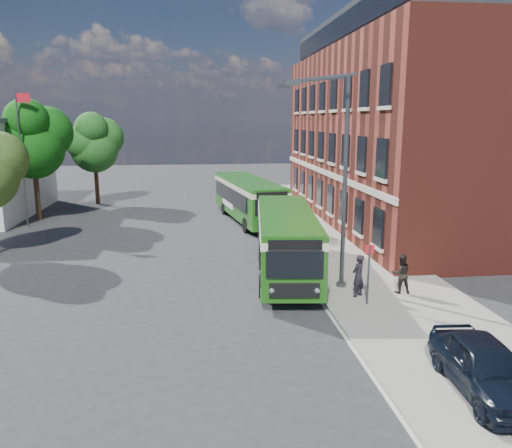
{
  "coord_description": "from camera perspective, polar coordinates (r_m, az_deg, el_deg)",
  "views": [
    {
      "loc": [
        -0.89,
        -22.02,
        7.24
      ],
      "look_at": [
        1.91,
        1.72,
        2.2
      ],
      "focal_mm": 35.0,
      "sensor_mm": 36.0,
      "label": 1
    }
  ],
  "objects": [
    {
      "name": "tree_mid",
      "position": [
        39.14,
        -24.15,
        8.9
      ],
      "size": [
        5.14,
        4.89,
        8.68
      ],
      "color": "#392314",
      "rests_on": "ground"
    },
    {
      "name": "pedestrian_b",
      "position": [
        21.57,
        16.24,
        -5.46
      ],
      "size": [
        0.86,
        0.7,
        1.65
      ],
      "primitive_type": "imported",
      "rotation": [
        0.0,
        0.0,
        3.05
      ],
      "color": "black",
      "rests_on": "pavement"
    },
    {
      "name": "parked_car",
      "position": [
        14.88,
        24.7,
        -14.58
      ],
      "size": [
        2.0,
        4.34,
        1.44
      ],
      "primitive_type": "imported",
      "rotation": [
        0.0,
        0.0,
        -0.07
      ],
      "color": "black",
      "rests_on": "pavement"
    },
    {
      "name": "brick_office",
      "position": [
        37.14,
        17.22,
        10.96
      ],
      "size": [
        12.1,
        26.0,
        14.2
      ],
      "color": "maroon",
      "rests_on": "ground"
    },
    {
      "name": "bus_rear",
      "position": [
        35.95,
        -0.9,
        3.25
      ],
      "size": [
        4.33,
        11.6,
        3.02
      ],
      "color": "#1D5C16",
      "rests_on": "ground"
    },
    {
      "name": "ground",
      "position": [
        23.2,
        -4.23,
        -6.31
      ],
      "size": [
        120.0,
        120.0,
        0.0
      ],
      "primitive_type": "plane",
      "color": "#2B2B2E",
      "rests_on": "ground"
    },
    {
      "name": "bus_stop_sign",
      "position": [
        19.81,
        12.75,
        -5.21
      ],
      "size": [
        0.35,
        0.08,
        2.52
      ],
      "color": "#3E4043",
      "rests_on": "ground"
    },
    {
      "name": "bus_front",
      "position": [
        23.5,
        3.46,
        -1.42
      ],
      "size": [
        3.7,
        10.46,
        3.02
      ],
      "color": "#1D5614",
      "rests_on": "ground"
    },
    {
      "name": "flagpole",
      "position": [
        36.95,
        -25.17,
        7.22
      ],
      "size": [
        0.95,
        0.1,
        9.0
      ],
      "color": "#3E4043",
      "rests_on": "ground"
    },
    {
      "name": "tree_right",
      "position": [
        45.01,
        -17.96,
        8.88
      ],
      "size": [
        4.64,
        4.41,
        7.84
      ],
      "color": "#392314",
      "rests_on": "ground"
    },
    {
      "name": "street_lamp",
      "position": [
        20.97,
        9.2,
        5.04
      ],
      "size": [
        2.96,
        2.38,
        9.0
      ],
      "color": "#3E4043",
      "rests_on": "ground"
    },
    {
      "name": "kerb_line",
      "position": [
        31.26,
        2.36,
        -1.49
      ],
      "size": [
        0.12,
        48.0,
        0.01
      ],
      "primitive_type": "cube",
      "color": "beige",
      "rests_on": "ground"
    },
    {
      "name": "pedestrian_a",
      "position": [
        20.71,
        11.61,
        -5.8
      ],
      "size": [
        0.77,
        0.73,
        1.76
      ],
      "primitive_type": "imported",
      "rotation": [
        0.0,
        0.0,
        3.8
      ],
      "color": "black",
      "rests_on": "pavement"
    },
    {
      "name": "pavement",
      "position": [
        31.86,
        7.78,
        -1.21
      ],
      "size": [
        6.0,
        48.0,
        0.15
      ],
      "primitive_type": "cube",
      "color": "gray",
      "rests_on": "ground"
    }
  ]
}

